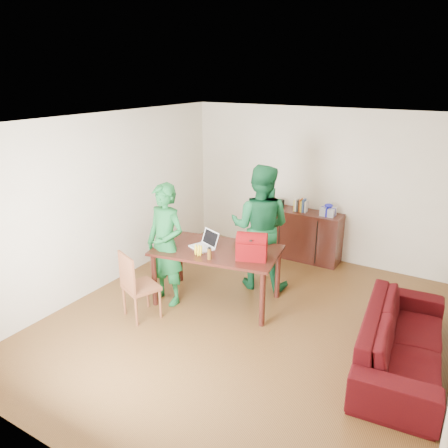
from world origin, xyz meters
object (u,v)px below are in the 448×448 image
Objects in this scene: bottle at (209,253)px; red_bag at (252,249)px; chair at (141,298)px; sofa at (402,340)px; table at (217,256)px; person_near at (166,245)px; laptop at (202,245)px; person_far at (260,227)px.

red_bag reaches higher than bottle.
chair is 3.39m from sofa.
person_near is (-0.64, -0.37, 0.17)m from table.
red_bag is at bearing 81.07° from sofa.
person_near is at bearing 108.59° from chair.
table is at bearing 36.41° from person_near.
red_bag reaches higher than laptop.
laptop is at bearing 83.41° from chair.
person_near is 10.17× the size of bottle.
sofa is at bearing 9.50° from person_near.
person_near is at bearing 38.72° from person_far.
person_far is (0.93, 1.16, 0.08)m from person_near.
laptop is 2.29× the size of bottle.
red_bag is 2.15m from sofa.
person_near is 4.43× the size of laptop.
person_near is at bearing -178.94° from bottle.
sofa is (2.33, -0.97, -0.66)m from person_far.
person_near reaches higher than laptop.
bottle is at bearing -84.34° from table.
chair is at bearing 97.21° from sofa.
chair is at bearing -87.85° from person_near.
chair is at bearing -136.57° from table.
red_bag is at bearing 24.35° from laptop.
red_bag is (0.29, -0.85, 0.00)m from person_far.
table is 1.07× the size of person_near.
table is at bearing 56.87° from person_far.
chair is 0.83m from person_near.
red_bag is at bearing -15.70° from table.
person_far is 11.09× the size of bottle.
person_far is at bearing 82.25° from laptop.
table is 0.76m from person_near.
bottle is at bearing -167.96° from red_bag.
person_near is at bearing 174.59° from red_bag.
sofa is (2.04, -0.12, -0.66)m from red_bag.
person_near reaches higher than bottle.
person_far is (0.30, 0.79, 0.26)m from table.
laptop is (0.47, 0.84, 0.60)m from chair.
laptop is 0.42m from bottle.
bottle reaches higher than chair.
laptop is at bearing 39.98° from person_near.
table is 0.42m from bottle.
table reaches higher than sofa.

